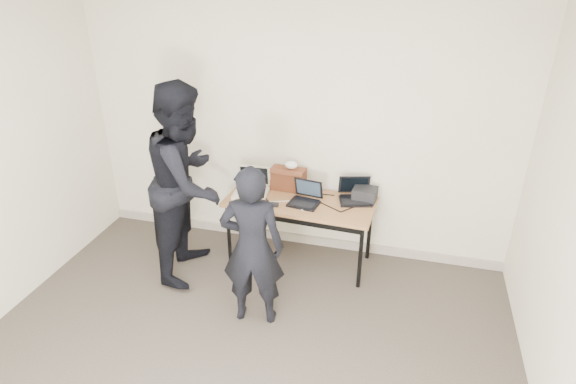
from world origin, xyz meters
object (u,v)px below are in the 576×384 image
(desk, at_px, (300,206))
(equipment_box, at_px, (365,194))
(laptop_right, at_px, (355,195))
(person_typist, at_px, (252,247))
(person_observer, at_px, (187,182))
(laptop_beige, at_px, (252,189))
(laptop_center, at_px, (305,198))
(leather_satchel, at_px, (288,179))

(desk, xyz_separation_m, equipment_box, (0.63, 0.19, 0.13))
(laptop_right, height_order, person_typist, person_typist)
(person_observer, bearing_deg, laptop_beige, -54.73)
(laptop_beige, relative_size, laptop_center, 1.10)
(desk, distance_m, person_observer, 1.15)
(desk, bearing_deg, laptop_beige, 179.60)
(desk, xyz_separation_m, laptop_beige, (-0.52, 0.03, 0.11))
(laptop_center, xyz_separation_m, leather_satchel, (-0.24, 0.24, 0.08))
(desk, height_order, person_observer, person_observer)
(laptop_center, xyz_separation_m, laptop_right, (0.47, 0.19, 0.00))
(person_typist, height_order, person_observer, person_observer)
(person_typist, bearing_deg, leather_satchel, -98.65)
(desk, height_order, leather_satchel, leather_satchel)
(desk, relative_size, laptop_beige, 4.24)
(laptop_beige, distance_m, equipment_box, 1.16)
(laptop_beige, bearing_deg, laptop_right, 3.61)
(laptop_beige, bearing_deg, person_observer, -144.70)
(laptop_beige, xyz_separation_m, person_typist, (0.34, -1.00, -0.03))
(laptop_beige, bearing_deg, person_typist, -74.96)
(laptop_right, bearing_deg, person_observer, -175.22)
(person_typist, bearing_deg, laptop_beige, -79.82)
(laptop_right, relative_size, equipment_box, 1.65)
(laptop_beige, distance_m, laptop_center, 0.58)
(equipment_box, bearing_deg, laptop_beige, -172.13)
(laptop_right, distance_m, person_observer, 1.67)
(leather_satchel, relative_size, person_observer, 0.19)
(person_typist, bearing_deg, desk, -109.16)
(equipment_box, height_order, person_typist, person_typist)
(laptop_right, relative_size, leather_satchel, 1.03)
(laptop_beige, relative_size, person_typist, 0.24)
(desk, bearing_deg, person_typist, -97.21)
(leather_satchel, bearing_deg, laptop_right, -0.33)
(leather_satchel, height_order, person_typist, person_typist)
(laptop_right, height_order, equipment_box, laptop_right)
(leather_satchel, relative_size, person_typist, 0.25)
(laptop_center, bearing_deg, laptop_beige, -176.45)
(leather_satchel, bearing_deg, laptop_beige, -146.05)
(equipment_box, bearing_deg, laptop_center, -159.83)
(laptop_center, relative_size, laptop_right, 0.86)
(desk, xyz_separation_m, leather_satchel, (-0.18, 0.23, 0.19))
(desk, bearing_deg, laptop_center, -11.93)
(desk, xyz_separation_m, person_observer, (-1.03, -0.38, 0.32))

